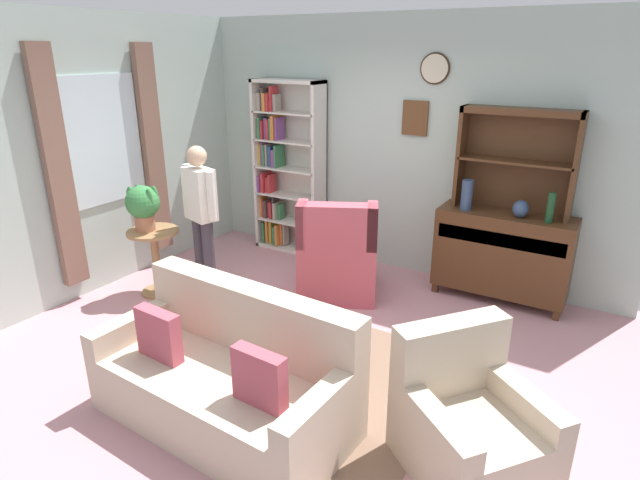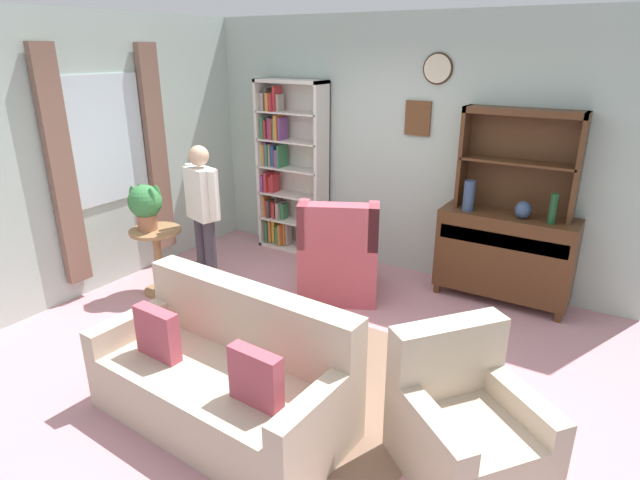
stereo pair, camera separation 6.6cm
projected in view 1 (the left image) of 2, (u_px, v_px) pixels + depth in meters
name	position (u px, v px, depth m)	size (l,w,h in m)	color
ground_plane	(298.00, 348.00, 4.54)	(5.40, 4.60, 0.02)	#C68C93
wall_back	(403.00, 148.00, 5.76)	(5.00, 0.09, 2.80)	#ADC1B7
wall_left	(91.00, 157.00, 5.29)	(0.16, 4.20, 2.80)	#ADC1B7
area_rug	(299.00, 371.00, 4.20)	(2.31, 1.85, 0.01)	#846651
bookshelf	(284.00, 169.00, 6.45)	(0.90, 0.30, 2.10)	silver
sideboard	(502.00, 252.00, 5.25)	(1.30, 0.45, 0.92)	#4C2D19
sideboard_hutch	(518.00, 147.00, 4.97)	(1.10, 0.26, 1.00)	#4C2D19
vase_tall	(467.00, 195.00, 5.18)	(0.11, 0.11, 0.30)	#33476B
vase_round	(521.00, 209.00, 4.96)	(0.15, 0.15, 0.17)	#33476B
bottle_wine	(550.00, 208.00, 4.80)	(0.07, 0.07, 0.29)	#194223
couch_floral	(227.00, 379.00, 3.57)	(1.84, 0.94, 0.90)	beige
armchair_floral	(469.00, 427.00, 3.16)	(1.08, 1.07, 0.88)	beige
wingback_chair	(337.00, 261.00, 5.36)	(1.05, 1.06, 1.05)	#B74C5B
plant_stand	(156.00, 255.00, 5.39)	(0.52, 0.52, 0.70)	#997047
potted_plant_large	(143.00, 204.00, 5.21)	(0.34, 0.34, 0.47)	#AD6B4C
potted_plant_small	(194.00, 275.00, 5.52)	(0.23, 0.23, 0.32)	#AD6B4C
person_reading	(201.00, 211.00, 5.24)	(0.52, 0.29, 1.56)	#38333D
coffee_table	(290.00, 321.00, 4.25)	(0.80, 0.50, 0.42)	#4C2D19
book_stack	(282.00, 314.00, 4.16)	(0.22, 0.15, 0.06)	#337247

